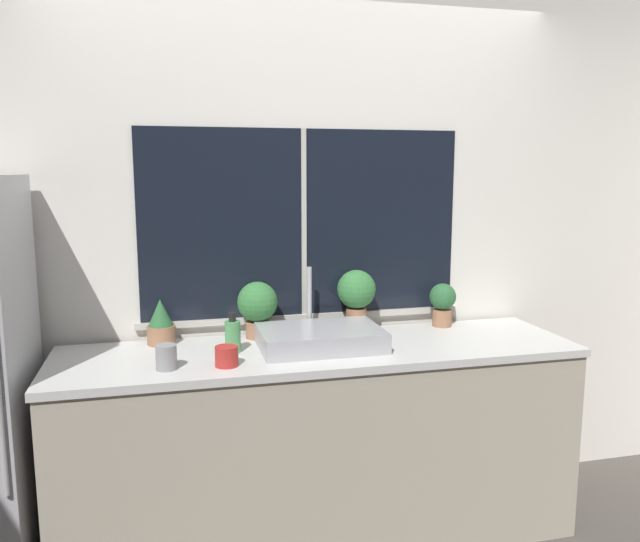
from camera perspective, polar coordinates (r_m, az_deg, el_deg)
name	(u,v)px	position (r m, az deg, el deg)	size (l,w,h in m)	color
wall_back	(302,242)	(3.10, -1.64, 2.70)	(8.00, 0.09, 2.70)	silver
wall_right	(586,221)	(4.81, 23.13, 4.26)	(0.06, 7.00, 2.70)	silver
counter	(320,443)	(2.98, 0.03, -15.44)	(2.34, 0.63, 0.91)	#B2A893
sink	(319,337)	(2.82, -0.06, -6.09)	(0.54, 0.43, 0.34)	#ADADB2
potted_plant_far_left	(161,323)	(2.95, -14.35, -4.63)	(0.13, 0.13, 0.21)	#9E6B4C
potted_plant_center_left	(257,305)	(2.96, -5.74, -3.15)	(0.19, 0.19, 0.27)	#9E6B4C
potted_plant_center_right	(356,294)	(3.06, 3.35, -2.10)	(0.19, 0.19, 0.31)	#9E6B4C
potted_plant_far_right	(443,302)	(3.24, 11.14, -2.79)	(0.13, 0.13, 0.22)	#9E6B4C
soap_bottle	(233,336)	(2.76, -7.98, -5.89)	(0.07, 0.07, 0.18)	#519E5B
mug_red	(227,356)	(2.59, -8.53, -7.71)	(0.09, 0.09, 0.08)	#B72D28
mug_grey	(166,357)	(2.59, -13.87, -7.66)	(0.08, 0.08, 0.10)	gray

